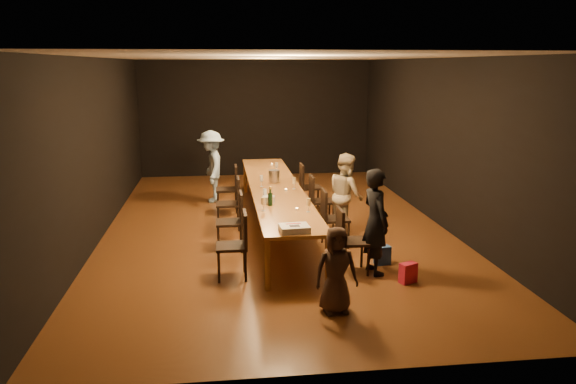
{
  "coord_description": "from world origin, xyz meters",
  "views": [
    {
      "loc": [
        -0.99,
        -9.75,
        2.88
      ],
      "look_at": [
        0.03,
        -1.56,
        1.0
      ],
      "focal_mm": 35.0,
      "sensor_mm": 36.0,
      "label": 1
    }
  ],
  "objects": [
    {
      "name": "gift_bag_blue",
      "position": [
        1.37,
        -2.13,
        0.14
      ],
      "size": [
        0.24,
        0.18,
        0.28
      ],
      "primitive_type": "cube",
      "rotation": [
        0.0,
        0.0,
        0.17
      ],
      "color": "#254FA4",
      "rests_on": "ground"
    },
    {
      "name": "ground",
      "position": [
        0.0,
        0.0,
        0.0
      ],
      "size": [
        10.0,
        10.0,
        0.0
      ],
      "primitive_type": "plane",
      "color": "#452211",
      "rests_on": "ground"
    },
    {
      "name": "woman_birthday",
      "position": [
        1.15,
        -2.45,
        0.75
      ],
      "size": [
        0.46,
        0.61,
        1.5
      ],
      "primitive_type": "imported",
      "rotation": [
        0.0,
        0.0,
        1.78
      ],
      "color": "black",
      "rests_on": "ground"
    },
    {
      "name": "room_shell",
      "position": [
        0.0,
        0.0,
        2.08
      ],
      "size": [
        6.04,
        10.04,
        3.02
      ],
      "color": "black",
      "rests_on": "ground"
    },
    {
      "name": "wineglass_1",
      "position": [
        0.31,
        -1.83,
        0.85
      ],
      "size": [
        0.06,
        0.06,
        0.21
      ],
      "primitive_type": null,
      "color": "beige",
      "rests_on": "table"
    },
    {
      "name": "chair_left_2",
      "position": [
        -0.85,
        0.0,
        0.47
      ],
      "size": [
        0.42,
        0.42,
        0.93
      ],
      "primitive_type": null,
      "rotation": [
        0.0,
        0.0,
        1.57
      ],
      "color": "black",
      "rests_on": "ground"
    },
    {
      "name": "table",
      "position": [
        0.0,
        0.0,
        0.7
      ],
      "size": [
        0.9,
        6.0,
        0.75
      ],
      "color": "#98592C",
      "rests_on": "ground"
    },
    {
      "name": "wineglass_2",
      "position": [
        -0.28,
        -1.08,
        0.85
      ],
      "size": [
        0.06,
        0.06,
        0.21
      ],
      "primitive_type": null,
      "color": "silver",
      "rests_on": "table"
    },
    {
      "name": "wineglass_4",
      "position": [
        -0.25,
        0.03,
        0.85
      ],
      "size": [
        0.06,
        0.06,
        0.21
      ],
      "primitive_type": null,
      "color": "silver",
      "rests_on": "table"
    },
    {
      "name": "wineglass_5",
      "position": [
        0.16,
        1.31,
        0.85
      ],
      "size": [
        0.06,
        0.06,
        0.21
      ],
      "primitive_type": null,
      "color": "silver",
      "rests_on": "table"
    },
    {
      "name": "chair_right_0",
      "position": [
        0.85,
        -2.4,
        0.47
      ],
      "size": [
        0.42,
        0.42,
        0.93
      ],
      "primitive_type": null,
      "rotation": [
        0.0,
        0.0,
        -1.57
      ],
      "color": "black",
      "rests_on": "ground"
    },
    {
      "name": "plate_stack",
      "position": [
        -0.23,
        -1.21,
        0.81
      ],
      "size": [
        0.22,
        0.22,
        0.11
      ],
      "primitive_type": "cylinder",
      "rotation": [
        0.0,
        0.0,
        -0.08
      ],
      "color": "white",
      "rests_on": "table"
    },
    {
      "name": "child",
      "position": [
        0.34,
        -3.65,
        0.52
      ],
      "size": [
        0.54,
        0.37,
        1.05
      ],
      "primitive_type": "imported",
      "rotation": [
        0.0,
        0.0,
        0.07
      ],
      "color": "#3C2A21",
      "rests_on": "ground"
    },
    {
      "name": "chair_right_3",
      "position": [
        0.85,
        1.2,
        0.47
      ],
      "size": [
        0.42,
        0.42,
        0.93
      ],
      "primitive_type": null,
      "rotation": [
        0.0,
        0.0,
        -1.57
      ],
      "color": "black",
      "rests_on": "ground"
    },
    {
      "name": "birthday_cake",
      "position": [
        -0.04,
        -2.8,
        0.79
      ],
      "size": [
        0.4,
        0.33,
        0.09
      ],
      "rotation": [
        0.0,
        0.0,
        0.07
      ],
      "color": "white",
      "rests_on": "table"
    },
    {
      "name": "chair_left_1",
      "position": [
        -0.85,
        -1.2,
        0.47
      ],
      "size": [
        0.42,
        0.42,
        0.93
      ],
      "primitive_type": null,
      "rotation": [
        0.0,
        0.0,
        1.57
      ],
      "color": "black",
      "rests_on": "ground"
    },
    {
      "name": "tealight_mid",
      "position": [
        0.15,
        -0.37,
        0.77
      ],
      "size": [
        0.05,
        0.05,
        0.03
      ],
      "primitive_type": "cylinder",
      "color": "#B2B7B2",
      "rests_on": "table"
    },
    {
      "name": "wineglass_0",
      "position": [
        -0.35,
        -1.69,
        0.85
      ],
      "size": [
        0.06,
        0.06,
        0.21
      ],
      "primitive_type": null,
      "color": "beige",
      "rests_on": "table"
    },
    {
      "name": "tealight_far",
      "position": [
        0.15,
        2.18,
        0.77
      ],
      "size": [
        0.05,
        0.05,
        0.03
      ],
      "primitive_type": "cylinder",
      "color": "#B2B7B2",
      "rests_on": "table"
    },
    {
      "name": "tealight_near",
      "position": [
        0.15,
        -1.7,
        0.77
      ],
      "size": [
        0.05,
        0.05,
        0.03
      ],
      "primitive_type": "cylinder",
      "color": "#B2B7B2",
      "rests_on": "table"
    },
    {
      "name": "gift_bag_red",
      "position": [
        1.5,
        -2.88,
        0.14
      ],
      "size": [
        0.27,
        0.21,
        0.28
      ],
      "primitive_type": "cube",
      "rotation": [
        0.0,
        0.0,
        0.42
      ],
      "color": "red",
      "rests_on": "ground"
    },
    {
      "name": "chair_left_3",
      "position": [
        -0.85,
        1.2,
        0.47
      ],
      "size": [
        0.42,
        0.42,
        0.93
      ],
      "primitive_type": null,
      "rotation": [
        0.0,
        0.0,
        1.57
      ],
      "color": "black",
      "rests_on": "ground"
    },
    {
      "name": "chair_right_1",
      "position": [
        0.85,
        -1.2,
        0.47
      ],
      "size": [
        0.42,
        0.42,
        0.93
      ],
      "primitive_type": null,
      "rotation": [
        0.0,
        0.0,
        -1.57
      ],
      "color": "black",
      "rests_on": "ground"
    },
    {
      "name": "woman_tan",
      "position": [
        1.15,
        -0.63,
        0.71
      ],
      "size": [
        0.65,
        0.78,
        1.43
      ],
      "primitive_type": "imported",
      "rotation": [
        0.0,
        0.0,
        1.74
      ],
      "color": "beige",
      "rests_on": "ground"
    },
    {
      "name": "wineglass_3",
      "position": [
        0.31,
        -0.25,
        0.85
      ],
      "size": [
        0.06,
        0.06,
        0.21
      ],
      "primitive_type": null,
      "color": "beige",
      "rests_on": "table"
    },
    {
      "name": "champagne_bottle",
      "position": [
        -0.22,
        -1.37,
        0.9
      ],
      "size": [
        0.08,
        0.08,
        0.3
      ],
      "primitive_type": null,
      "rotation": [
        0.0,
        0.0,
        0.07
      ],
      "color": "black",
      "rests_on": "table"
    },
    {
      "name": "chair_left_0",
      "position": [
        -0.85,
        -2.4,
        0.47
      ],
      "size": [
        0.42,
        0.42,
        0.93
      ],
      "primitive_type": null,
      "rotation": [
        0.0,
        0.0,
        1.57
      ],
      "color": "black",
      "rests_on": "ground"
    },
    {
      "name": "man_blue",
      "position": [
        -1.15,
        2.07,
        0.77
      ],
      "size": [
        0.65,
        1.03,
        1.53
      ],
      "primitive_type": "imported",
      "rotation": [
        0.0,
        0.0,
        -1.49
      ],
      "color": "#91B7E1",
      "rests_on": "ground"
    },
    {
      "name": "ice_bucket",
      "position": [
        0.02,
        0.41,
        0.86
      ],
      "size": [
        0.26,
        0.26,
        0.22
      ],
      "primitive_type": "cylinder",
      "rotation": [
        0.0,
        0.0,
        -0.41
      ],
      "color": "#B6B6BB",
      "rests_on": "table"
    },
    {
      "name": "chair_right_2",
      "position": [
        0.85,
        0.0,
        0.47
      ],
      "size": [
        0.42,
        0.42,
        0.93
      ],
      "primitive_type": null,
      "rotation": [
        0.0,
        0.0,
        -1.57
      ],
      "color": "black",
      "rests_on": "ground"
    }
  ]
}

